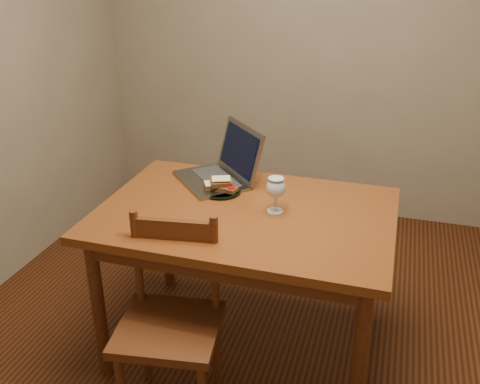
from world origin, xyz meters
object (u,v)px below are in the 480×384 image
(table, at_px, (245,227))
(laptop, at_px, (224,166))
(milk_glass, at_px, (276,195))
(plate, at_px, (221,191))
(chair, at_px, (170,314))

(table, relative_size, laptop, 2.58)
(milk_glass, bearing_deg, plate, 157.26)
(table, relative_size, milk_glass, 7.91)
(plate, xyz_separation_m, laptop, (-0.03, 0.16, 0.06))
(chair, xyz_separation_m, milk_glass, (0.31, 0.48, 0.36))
(chair, distance_m, laptop, 0.84)
(laptop, bearing_deg, table, -10.37)
(plate, bearing_deg, table, -41.98)
(chair, relative_size, laptop, 0.90)
(chair, relative_size, milk_glass, 2.77)
(plate, relative_size, milk_glass, 1.17)
(table, xyz_separation_m, laptop, (-0.20, 0.31, 0.16))
(laptop, bearing_deg, milk_glass, 6.02)
(plate, bearing_deg, milk_glass, -22.74)
(table, relative_size, chair, 2.85)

